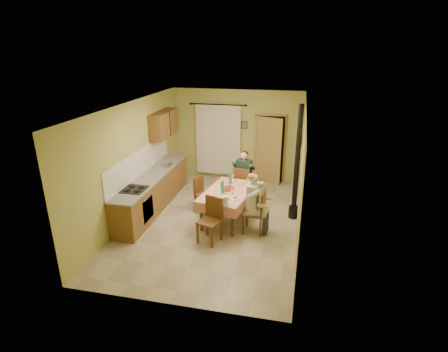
% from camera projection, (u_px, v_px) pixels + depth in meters
% --- Properties ---
extents(floor, '(4.00, 6.00, 0.01)m').
position_uv_depth(floor, '(213.00, 221.00, 8.53)').
color(floor, tan).
rests_on(floor, ground).
extents(room_shell, '(4.04, 6.04, 2.82)m').
position_uv_depth(room_shell, '(212.00, 149.00, 7.89)').
color(room_shell, tan).
rests_on(room_shell, ground).
extents(kitchen_run, '(0.64, 3.64, 1.56)m').
position_uv_depth(kitchen_run, '(153.00, 190.00, 9.06)').
color(kitchen_run, brown).
rests_on(kitchen_run, ground).
extents(upper_cabinets, '(0.35, 1.40, 0.70)m').
position_uv_depth(upper_cabinets, '(164.00, 124.00, 9.76)').
color(upper_cabinets, brown).
rests_on(upper_cabinets, room_shell).
extents(curtain, '(1.70, 0.07, 2.22)m').
position_uv_depth(curtain, '(218.00, 140.00, 10.84)').
color(curtain, black).
rests_on(curtain, ground).
extents(doorway, '(0.96, 0.32, 2.15)m').
position_uv_depth(doorway, '(269.00, 149.00, 10.61)').
color(doorway, black).
rests_on(doorway, ground).
extents(dining_table, '(1.29, 1.85, 0.76)m').
position_uv_depth(dining_table, '(228.00, 205.00, 8.46)').
color(dining_table, tan).
rests_on(dining_table, ground).
extents(tableware, '(0.71, 1.67, 0.33)m').
position_uv_depth(tableware, '(227.00, 190.00, 8.20)').
color(tableware, white).
rests_on(tableware, dining_table).
extents(chair_far, '(0.50, 0.50, 1.01)m').
position_uv_depth(chair_far, '(243.00, 192.00, 9.47)').
color(chair_far, '#573517').
rests_on(chair_far, ground).
extents(chair_near, '(0.55, 0.55, 0.99)m').
position_uv_depth(chair_near, '(210.00, 229.00, 7.54)').
color(chair_near, '#573517').
rests_on(chair_near, ground).
extents(chair_right, '(0.48, 0.48, 1.01)m').
position_uv_depth(chair_right, '(254.00, 220.00, 7.92)').
color(chair_right, '#573517').
rests_on(chair_right, ground).
extents(chair_left, '(0.49, 0.49, 0.93)m').
position_uv_depth(chair_left, '(204.00, 201.00, 8.91)').
color(chair_left, '#573517').
rests_on(chair_left, ground).
extents(man_far, '(0.62, 0.51, 1.39)m').
position_uv_depth(man_far, '(243.00, 171.00, 9.28)').
color(man_far, '#192D23').
rests_on(man_far, chair_far).
extents(man_right, '(0.48, 0.60, 1.39)m').
position_uv_depth(man_right, '(254.00, 197.00, 7.72)').
color(man_right, beige).
rests_on(man_right, chair_right).
extents(stove_flue, '(0.24, 0.24, 2.80)m').
position_uv_depth(stove_flue, '(296.00, 179.00, 8.33)').
color(stove_flue, black).
rests_on(stove_flue, ground).
extents(picture_back, '(0.19, 0.03, 0.23)m').
position_uv_depth(picture_back, '(244.00, 125.00, 10.58)').
color(picture_back, black).
rests_on(picture_back, room_shell).
extents(picture_right, '(0.03, 0.31, 0.21)m').
position_uv_depth(picture_right, '(302.00, 139.00, 8.58)').
color(picture_right, brown).
rests_on(picture_right, room_shell).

